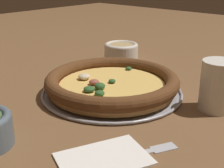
{
  "coord_description": "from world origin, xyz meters",
  "views": [
    {
      "loc": [
        -0.53,
        -0.48,
        0.29
      ],
      "look_at": [
        0.0,
        0.0,
        0.02
      ],
      "focal_mm": 50.0,
      "sensor_mm": 36.0,
      "label": 1
    }
  ],
  "objects_px": {
    "pizza_tray": "(112,92)",
    "napkin": "(104,158)",
    "fork": "(139,153)",
    "pizza": "(112,82)",
    "bowl_near": "(121,51)",
    "drinking_cup": "(218,86)"
  },
  "relations": [
    {
      "from": "pizza_tray",
      "to": "pizza",
      "type": "distance_m",
      "value": 0.03
    },
    {
      "from": "pizza_tray",
      "to": "napkin",
      "type": "relative_size",
      "value": 2.02
    },
    {
      "from": "bowl_near",
      "to": "napkin",
      "type": "distance_m",
      "value": 0.58
    },
    {
      "from": "pizza",
      "to": "bowl_near",
      "type": "xyz_separation_m",
      "value": [
        0.23,
        0.17,
        0.0
      ]
    },
    {
      "from": "drinking_cup",
      "to": "napkin",
      "type": "bearing_deg",
      "value": 170.71
    },
    {
      "from": "pizza_tray",
      "to": "fork",
      "type": "relative_size",
      "value": 2.25
    },
    {
      "from": "pizza_tray",
      "to": "pizza",
      "type": "relative_size",
      "value": 1.06
    },
    {
      "from": "pizza",
      "to": "napkin",
      "type": "xyz_separation_m",
      "value": [
        -0.22,
        -0.18,
        -0.03
      ]
    },
    {
      "from": "pizza",
      "to": "bowl_near",
      "type": "bearing_deg",
      "value": 35.85
    },
    {
      "from": "drinking_cup",
      "to": "pizza_tray",
      "type": "bearing_deg",
      "value": 110.05
    },
    {
      "from": "pizza",
      "to": "napkin",
      "type": "relative_size",
      "value": 1.91
    },
    {
      "from": "pizza",
      "to": "fork",
      "type": "distance_m",
      "value": 0.27
    },
    {
      "from": "pizza_tray",
      "to": "fork",
      "type": "bearing_deg",
      "value": -128.55
    },
    {
      "from": "pizza_tray",
      "to": "pizza",
      "type": "bearing_deg",
      "value": 157.2
    },
    {
      "from": "pizza_tray",
      "to": "drinking_cup",
      "type": "xyz_separation_m",
      "value": [
        0.08,
        -0.23,
        0.05
      ]
    },
    {
      "from": "fork",
      "to": "drinking_cup",
      "type": "bearing_deg",
      "value": 22.2
    },
    {
      "from": "bowl_near",
      "to": "fork",
      "type": "relative_size",
      "value": 0.72
    },
    {
      "from": "fork",
      "to": "napkin",
      "type": "bearing_deg",
      "value": 174.63
    },
    {
      "from": "bowl_near",
      "to": "drinking_cup",
      "type": "distance_m",
      "value": 0.43
    },
    {
      "from": "pizza_tray",
      "to": "napkin",
      "type": "bearing_deg",
      "value": -140.73
    },
    {
      "from": "pizza",
      "to": "drinking_cup",
      "type": "height_order",
      "value": "drinking_cup"
    },
    {
      "from": "bowl_near",
      "to": "drinking_cup",
      "type": "bearing_deg",
      "value": -110.61
    }
  ]
}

